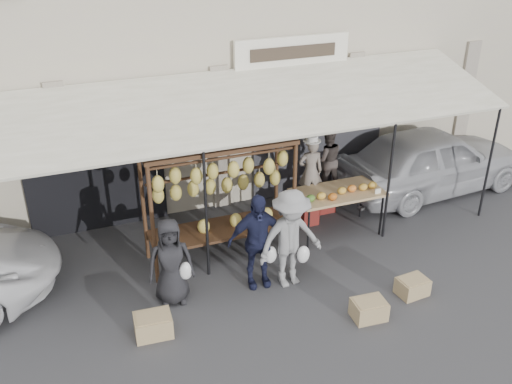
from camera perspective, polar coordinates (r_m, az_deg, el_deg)
ground_plane at (r=9.43m, az=3.25°, el=-10.68°), size 90.00×90.00×0.00m
shophouse at (r=13.80m, az=-7.89°, el=17.96°), size 24.00×6.15×7.30m
awning at (r=10.10m, az=-1.62°, el=8.61°), size 10.00×2.35×2.92m
banana_rack at (r=9.69m, az=-3.70°, el=1.28°), size 2.60×0.90×2.24m
produce_table at (r=10.82m, az=8.27°, el=-0.13°), size 1.70×0.90×1.04m
vendor_left at (r=11.02m, az=5.46°, el=2.04°), size 0.54×0.41×1.33m
vendor_right at (r=11.52m, az=7.11°, el=3.25°), size 0.72×0.61×1.31m
customer_left at (r=9.07m, az=-8.54°, el=-6.91°), size 0.77×0.54×1.48m
customer_mid at (r=9.31m, az=0.10°, el=-4.92°), size 1.02×0.50×1.67m
customer_right at (r=9.31m, az=3.46°, el=-4.72°), size 1.17×0.73×1.74m
stool_left at (r=11.43m, az=5.27°, el=-2.04°), size 0.40×0.40×0.47m
stool_right at (r=11.91m, az=6.87°, el=-0.74°), size 0.39×0.39×0.50m
crate_near_a at (r=9.14m, az=11.22°, el=-11.45°), size 0.53×0.42×0.30m
crate_near_b at (r=9.79m, az=15.36°, el=-9.11°), size 0.51×0.41×0.29m
crate_far at (r=8.80m, az=-10.24°, el=-12.98°), size 0.57×0.45×0.33m
sedan at (r=13.05m, az=17.18°, el=3.11°), size 4.44×2.07×1.47m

